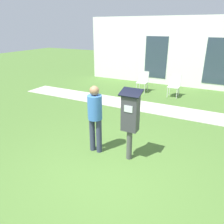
{
  "coord_description": "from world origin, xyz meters",
  "views": [
    {
      "loc": [
        1.74,
        -3.24,
        2.77
      ],
      "look_at": [
        -0.26,
        0.61,
        1.05
      ],
      "focal_mm": 35.0,
      "sensor_mm": 36.0,
      "label": 1
    }
  ],
  "objects": [
    {
      "name": "sidewalk",
      "position": [
        0.0,
        3.97,
        0.01
      ],
      "size": [
        12.0,
        1.1,
        0.02
      ],
      "color": "#B7B2A8",
      "rests_on": "ground"
    },
    {
      "name": "person_standing",
      "position": [
        -0.67,
        0.58,
        0.93
      ],
      "size": [
        0.32,
        0.32,
        1.58
      ],
      "rotation": [
        0.0,
        0.0,
        0.24
      ],
      "color": "#333851",
      "rests_on": "ground"
    },
    {
      "name": "outdoor_chair_left",
      "position": [
        -1.42,
        5.83,
        0.53
      ],
      "size": [
        0.44,
        0.44,
        0.9
      ],
      "rotation": [
        0.0,
        0.0,
        0.21
      ],
      "color": "silver",
      "rests_on": "ground"
    },
    {
      "name": "building_facade",
      "position": [
        0.0,
        7.65,
        1.6
      ],
      "size": [
        10.0,
        0.26,
        3.2
      ],
      "color": "white",
      "rests_on": "ground"
    },
    {
      "name": "outdoor_chair_middle",
      "position": [
        -0.02,
        5.75,
        0.53
      ],
      "size": [
        0.44,
        0.44,
        0.9
      ],
      "rotation": [
        0.0,
        0.0,
        -0.38
      ],
      "color": "silver",
      "rests_on": "ground"
    },
    {
      "name": "ground_plane",
      "position": [
        0.0,
        0.0,
        0.0
      ],
      "size": [
        40.0,
        40.0,
        0.0
      ],
      "primitive_type": "plane",
      "color": "#476B2D"
    },
    {
      "name": "parking_meter",
      "position": [
        0.15,
        0.64,
        1.02
      ],
      "size": [
        0.44,
        0.31,
        1.59
      ],
      "color": "#4C4C4C",
      "rests_on": "ground"
    }
  ]
}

